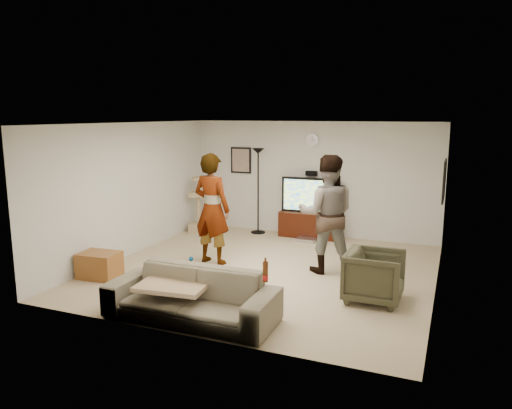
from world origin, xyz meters
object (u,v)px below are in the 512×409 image
at_px(person_right, 327,214).
at_px(side_table, 100,265).
at_px(floor_lamp, 258,191).
at_px(cat_tree, 198,204).
at_px(tv, 310,195).
at_px(person_left, 212,209).
at_px(armchair, 374,276).
at_px(tv_stand, 310,225).
at_px(sofa, 191,296).
at_px(beer_bottle, 265,272).

height_order(person_right, side_table, person_right).
distance_m(floor_lamp, cat_tree, 1.40).
bearing_deg(tv, cat_tree, -169.09).
bearing_deg(tv, person_left, -113.65).
bearing_deg(armchair, person_right, 43.19).
height_order(person_left, side_table, person_left).
height_order(floor_lamp, cat_tree, floor_lamp).
relative_size(tv, person_left, 0.64).
relative_size(tv_stand, person_left, 0.66).
bearing_deg(armchair, tv_stand, 30.65).
height_order(person_left, armchair, person_left).
bearing_deg(side_table, sofa, -21.64).
height_order(person_right, beer_bottle, person_right).
height_order(person_left, sofa, person_left).
xyz_separation_m(person_left, sofa, (0.89, -2.31, -0.66)).
height_order(person_left, person_right, person_right).
relative_size(person_right, side_table, 3.17).
bearing_deg(tv_stand, cat_tree, -169.09).
distance_m(person_right, side_table, 3.86).
bearing_deg(armchair, beer_bottle, 146.17).
xyz_separation_m(tv_stand, tv, (-0.00, 0.00, 0.65)).
height_order(tv_stand, floor_lamp, floor_lamp).
xyz_separation_m(cat_tree, beer_bottle, (3.33, -4.32, 0.14)).
bearing_deg(tv, tv_stand, 0.00).
bearing_deg(beer_bottle, tv_stand, 99.86).
height_order(person_right, armchair, person_right).
bearing_deg(cat_tree, person_right, -26.49).
distance_m(tv_stand, sofa, 4.81).
distance_m(floor_lamp, person_right, 2.97).
height_order(beer_bottle, side_table, beer_bottle).
relative_size(cat_tree, beer_bottle, 5.10).
distance_m(tv, cat_tree, 2.55).
xyz_separation_m(tv_stand, beer_bottle, (0.83, -4.80, 0.51)).
xyz_separation_m(person_left, side_table, (-1.35, -1.42, -0.78)).
bearing_deg(person_right, armchair, 116.98).
xyz_separation_m(tv, side_table, (-2.44, -3.92, -0.72)).
bearing_deg(side_table, armchair, 8.92).
relative_size(person_right, beer_bottle, 7.99).
xyz_separation_m(cat_tree, person_left, (1.40, -2.01, 0.36)).
relative_size(tv_stand, sofa, 0.58).
relative_size(tv_stand, person_right, 0.66).
xyz_separation_m(beer_bottle, side_table, (-3.28, 0.89, -0.57)).
bearing_deg(armchair, floor_lamp, 44.64).
bearing_deg(floor_lamp, armchair, -45.62).
xyz_separation_m(tv_stand, person_right, (0.91, -2.18, 0.73)).
height_order(tv, armchair, tv).
bearing_deg(person_right, sofa, 51.08).
xyz_separation_m(person_left, person_right, (2.01, 0.31, 0.01)).
xyz_separation_m(cat_tree, person_right, (3.40, -1.70, 0.36)).
bearing_deg(floor_lamp, side_table, -108.12).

